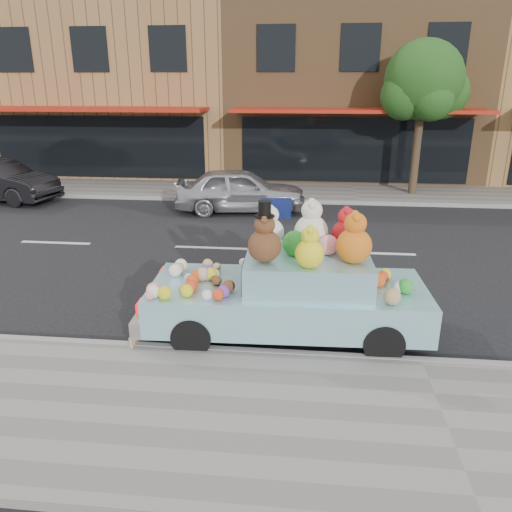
# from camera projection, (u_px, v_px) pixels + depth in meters

# --- Properties ---
(ground) EXTENTS (120.00, 120.00, 0.00)m
(ground) POSITION_uv_depth(u_px,v_px,m) (377.00, 254.00, 11.85)
(ground) COLOR black
(ground) RESTS_ON ground
(near_sidewalk) EXTENTS (60.00, 3.00, 0.12)m
(near_sidewalk) POSITION_uv_depth(u_px,v_px,m) (447.00, 432.00, 5.73)
(near_sidewalk) COLOR gray
(near_sidewalk) RESTS_ON ground
(far_sidewalk) EXTENTS (60.00, 3.00, 0.12)m
(far_sidewalk) POSITION_uv_depth(u_px,v_px,m) (355.00, 193.00, 17.93)
(far_sidewalk) COLOR gray
(far_sidewalk) RESTS_ON ground
(near_kerb) EXTENTS (60.00, 0.12, 0.13)m
(near_kerb) POSITION_uv_depth(u_px,v_px,m) (421.00, 362.00, 7.13)
(near_kerb) COLOR gray
(near_kerb) RESTS_ON ground
(far_kerb) EXTENTS (60.00, 0.12, 0.13)m
(far_kerb) POSITION_uv_depth(u_px,v_px,m) (358.00, 203.00, 16.52)
(far_kerb) COLOR gray
(far_kerb) RESTS_ON ground
(storefront_left) EXTENTS (10.00, 9.80, 7.30)m
(storefront_left) POSITION_uv_depth(u_px,v_px,m) (129.00, 87.00, 22.86)
(storefront_left) COLOR olive
(storefront_left) RESTS_ON ground
(storefront_mid) EXTENTS (10.00, 9.80, 7.30)m
(storefront_mid) POSITION_uv_depth(u_px,v_px,m) (350.00, 87.00, 21.88)
(storefront_mid) COLOR olive
(storefront_mid) RESTS_ON ground
(street_tree) EXTENTS (3.00, 2.70, 5.22)m
(street_tree) POSITION_uv_depth(u_px,v_px,m) (423.00, 87.00, 16.57)
(street_tree) COLOR #38281C
(street_tree) RESTS_ON ground
(car_silver) EXTENTS (4.17, 2.07, 1.36)m
(car_silver) POSITION_uv_depth(u_px,v_px,m) (240.00, 190.00, 15.46)
(car_silver) COLOR #B2B1B6
(car_silver) RESTS_ON ground
(art_car) EXTENTS (4.54, 1.90, 2.27)m
(art_car) POSITION_uv_depth(u_px,v_px,m) (290.00, 288.00, 7.84)
(art_car) COLOR black
(art_car) RESTS_ON ground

